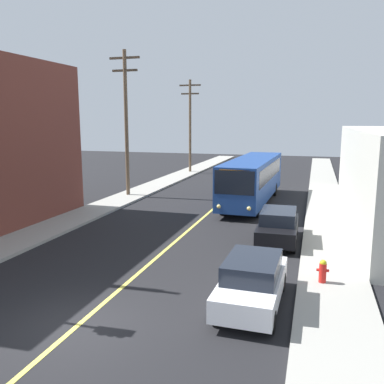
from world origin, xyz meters
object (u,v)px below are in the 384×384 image
parked_car_black (278,226)px  utility_pole_mid (126,117)px  utility_pole_far (190,122)px  fire_hydrant (323,271)px  parked_car_white (252,281)px  city_bus (253,178)px

parked_car_black → utility_pole_mid: bearing=143.8°
utility_pole_far → fire_hydrant: utility_pole_far is taller
parked_car_white → fire_hydrant: bearing=46.6°
fire_hydrant → utility_pole_mid: bearing=135.7°
city_bus → utility_pole_far: utility_pole_far is taller
city_bus → fire_hydrant: bearing=-71.8°
city_bus → parked_car_black: size_ratio=2.76×
city_bus → fire_hydrant: (4.65, -14.18, -1.23)m
parked_car_white → fire_hydrant: parked_car_white is taller
parked_car_black → city_bus: bearing=105.9°
parked_car_black → utility_pole_mid: 16.12m
utility_pole_far → fire_hydrant: size_ratio=11.97×
city_bus → utility_pole_mid: size_ratio=1.12×
city_bus → fire_hydrant: city_bus is taller
utility_pole_far → utility_pole_mid: bearing=-91.6°
fire_hydrant → parked_car_black: bearing=112.1°
parked_car_black → fire_hydrant: bearing=-67.9°
utility_pole_mid → parked_car_white: bearing=-53.3°
fire_hydrant → city_bus: bearing=108.2°
utility_pole_mid → fire_hydrant: bearing=-44.3°
utility_pole_mid → fire_hydrant: (14.33, -13.99, -5.51)m
parked_car_black → parked_car_white: bearing=-91.3°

